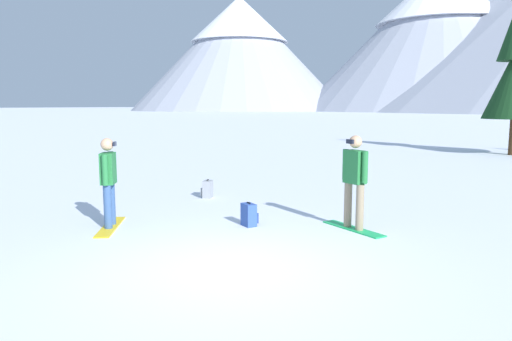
{
  "coord_description": "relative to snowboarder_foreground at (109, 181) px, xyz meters",
  "views": [
    {
      "loc": [
        3.57,
        -5.71,
        2.34
      ],
      "look_at": [
        -1.21,
        2.95,
        1.0
      ],
      "focal_mm": 33.9,
      "sensor_mm": 36.0,
      "label": 1
    }
  ],
  "objects": [
    {
      "name": "backpack_grey",
      "position": [
        -0.08,
        3.4,
        -0.69
      ],
      "size": [
        0.33,
        0.37,
        0.47
      ],
      "color": "gray",
      "rests_on": "ground_plane"
    },
    {
      "name": "peak_east_ridge",
      "position": [
        -24.36,
        199.57,
        28.48
      ],
      "size": [
        109.96,
        109.96,
        56.25
      ],
      "color": "#9EA3B2",
      "rests_on": "ground_plane"
    },
    {
      "name": "backpack_blue",
      "position": [
        2.29,
        1.4,
        -0.69
      ],
      "size": [
        0.38,
        0.37,
        0.47
      ],
      "color": "#2D4C9E",
      "rests_on": "ground_plane"
    },
    {
      "name": "ground_plane",
      "position": [
        3.29,
        -0.89,
        -0.91
      ],
      "size": [
        800.0,
        800.0,
        0.0
      ],
      "primitive_type": "plane",
      "color": "silver"
    },
    {
      "name": "snowboarder_foreground",
      "position": [
        0.0,
        0.0,
        0.0
      ],
      "size": [
        1.11,
        1.47,
        1.73
      ],
      "color": "yellow",
      "rests_on": "ground_plane"
    },
    {
      "name": "snowboarder_midground",
      "position": [
        4.16,
        2.11,
        0.04
      ],
      "size": [
        1.4,
        0.95,
        1.79
      ],
      "color": "#19B259",
      "rests_on": "ground_plane"
    },
    {
      "name": "peak_north_spur",
      "position": [
        -101.13,
        174.55,
        24.04
      ],
      "size": [
        92.0,
        92.0,
        47.76
      ],
      "color": "#9EA3B2",
      "rests_on": "ground_plane"
    }
  ]
}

